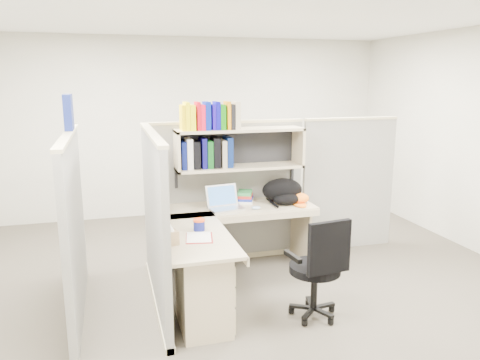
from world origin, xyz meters
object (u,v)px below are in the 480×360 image
object	(u,v)px
task_chair	(317,284)
desk	(215,265)
snack_canister	(199,225)
backpack	(284,191)
laptop	(226,198)

from	to	relation	value
task_chair	desk	bearing A→B (deg)	154.47
snack_canister	task_chair	distance (m)	1.17
desk	task_chair	world-z (taller)	task_chair
snack_canister	desk	bearing A→B (deg)	-55.05
backpack	task_chair	size ratio (longest dim) A/B	0.48
snack_canister	task_chair	bearing A→B (deg)	-30.51
laptop	backpack	bearing A→B (deg)	-3.12
desk	backpack	xyz separation A→B (m)	(0.98, 0.84, 0.43)
laptop	snack_canister	bearing A→B (deg)	-132.67
backpack	task_chair	world-z (taller)	backpack
laptop	snack_canister	world-z (taller)	laptop
laptop	backpack	xyz separation A→B (m)	(0.68, 0.07, 0.01)
desk	task_chair	bearing A→B (deg)	-25.53
laptop	task_chair	world-z (taller)	laptop
laptop	task_chair	size ratio (longest dim) A/B	0.37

